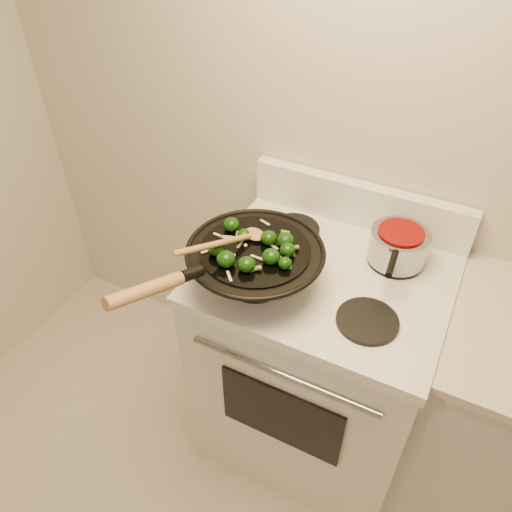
% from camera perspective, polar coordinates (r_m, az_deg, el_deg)
% --- Properties ---
extents(stove, '(0.78, 0.67, 1.08)m').
position_cam_1_polar(stove, '(1.94, 6.87, -11.61)').
color(stove, white).
rests_on(stove, ground).
extents(wok, '(0.42, 0.67, 0.26)m').
position_cam_1_polar(wok, '(1.50, -0.23, -0.91)').
color(wok, black).
rests_on(wok, stove).
extents(stirfry, '(0.28, 0.29, 0.05)m').
position_cam_1_polar(stirfry, '(1.44, -0.20, 0.92)').
color(stirfry, '#0E3207').
rests_on(stirfry, wok).
extents(wooden_spoon, '(0.15, 0.31, 0.11)m').
position_cam_1_polar(wooden_spoon, '(1.44, -2.61, 1.88)').
color(wooden_spoon, '#A47540').
rests_on(wooden_spoon, wok).
extents(saucepan, '(0.19, 0.30, 0.11)m').
position_cam_1_polar(saucepan, '(1.65, 15.96, 1.17)').
color(saucepan, '#94979C').
rests_on(saucepan, stove).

